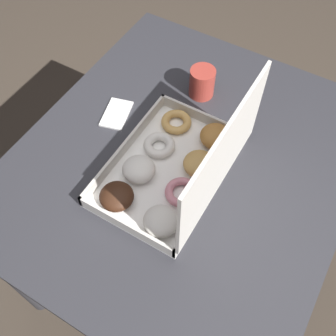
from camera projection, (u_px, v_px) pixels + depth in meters
The scene contains 5 objects.
ground_plane at pixel (178, 258), 1.69m from camera, with size 8.00×8.00×0.00m, color #42382D.
dining_table at pixel (183, 181), 1.16m from camera, with size 0.99×0.86×0.75m.
donut_box at pixel (178, 167), 0.99m from camera, with size 0.40×0.28×0.29m.
coffee_mug at pixel (202, 82), 1.16m from camera, with size 0.08×0.08×0.09m.
paper_napkin at pixel (116, 114), 1.15m from camera, with size 0.13×0.10×0.01m.
Camera 1 is at (0.54, 0.27, 1.62)m, focal length 42.00 mm.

